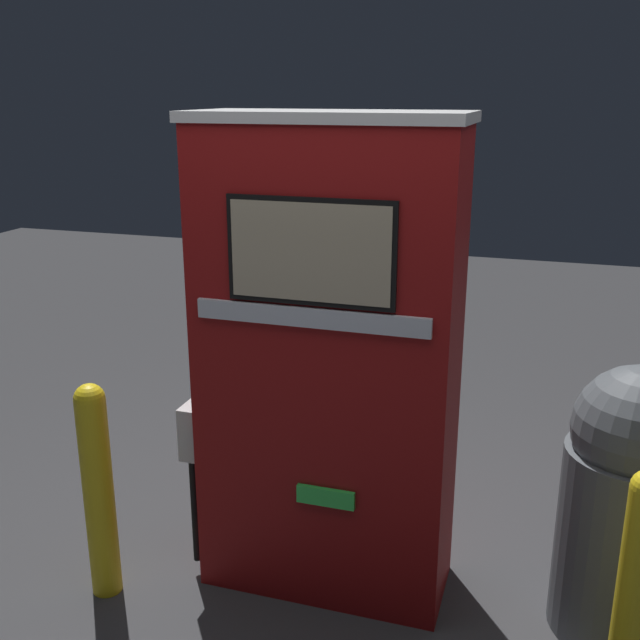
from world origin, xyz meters
TOP-DOWN VIEW (x-y plane):
  - ground_plane at (0.00, 0.00)m, footprint 14.00×14.00m
  - gas_pump at (-0.00, 0.21)m, footprint 1.10×0.47m
  - safety_bollard at (-0.86, -0.16)m, footprint 0.12×0.12m
  - trash_bin at (1.16, 0.25)m, footprint 0.50×0.50m
  - safety_bollard_far at (1.15, -0.19)m, footprint 0.11×0.11m

SIDE VIEW (x-z plane):
  - ground_plane at x=0.00m, z-range 0.00..0.00m
  - safety_bollard_far at x=1.15m, z-range 0.02..0.93m
  - safety_bollard at x=-0.86m, z-range 0.02..0.95m
  - trash_bin at x=1.16m, z-range 0.01..1.09m
  - gas_pump at x=0.00m, z-range 0.00..1.95m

